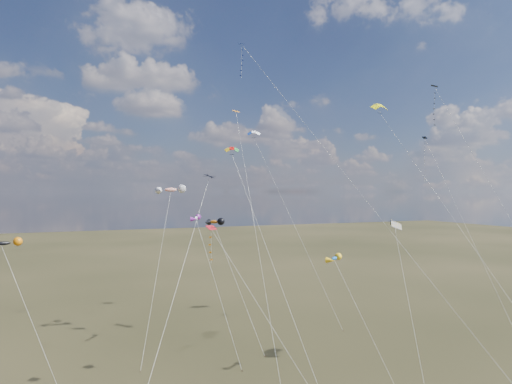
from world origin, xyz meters
name	(u,v)px	position (x,y,z in m)	size (l,w,h in m)	color
diamond_black_high	(442,118)	(25.23, 12.24, 29.09)	(5.75, 27.24, 34.08)	black
diamond_navy_tall	(259,81)	(2.36, 22.46, 34.39)	(17.13, 31.00, 40.33)	#0C1B45
diamond_black_mid	(191,240)	(-12.58, 2.23, 14.98)	(10.39, 12.52, 20.66)	black
diamond_red_low	(217,252)	(-8.15, 8.92, 12.90)	(7.85, 10.04, 15.57)	#AA151F
diamond_navy_right	(428,166)	(28.42, 18.20, 22.89)	(0.89, 17.29, 27.49)	#0C1845
diamond_orange_center	(247,180)	(-2.16, 15.58, 20.43)	(3.82, 21.82, 30.09)	orange
parafoil_yellow	(380,106)	(21.93, 21.28, 32.06)	(4.85, 26.23, 32.92)	#DFDF08
parafoil_blue_white	(254,133)	(5.44, 31.66, 28.36)	(8.48, 15.42, 29.12)	blue
parafoil_striped	(396,222)	(11.72, 5.52, 15.64)	(5.17, 10.38, 16.43)	#EAB60D
parafoil_tricolor	(233,150)	(-2.50, 19.80, 24.36)	(1.98, 22.91, 25.13)	gold
novelty_black_orange	(2,244)	(-28.46, 18.38, 13.63)	(7.85, 10.51, 14.19)	black
novelty_orange_black	(214,222)	(-3.71, 23.90, 14.88)	(3.88, 12.59, 15.50)	#C06011
novelty_white_purple	(196,219)	(-7.37, 19.54, 15.68)	(3.24, 11.13, 16.18)	white
novelty_redwhite_stripe	(171,190)	(-9.23, 25.85, 19.27)	(7.60, 13.01, 19.99)	red
novelty_blue_yellow	(335,259)	(3.53, 5.17, 12.04)	(4.11, 7.62, 12.53)	blue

